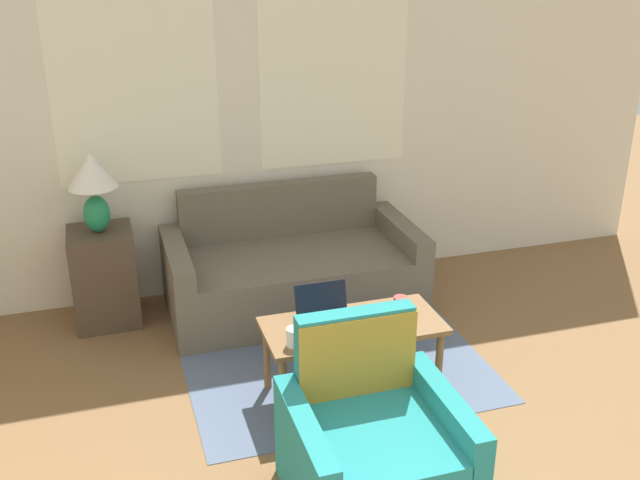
% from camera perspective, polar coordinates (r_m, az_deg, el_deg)
% --- Properties ---
extents(wall_back, '(6.58, 0.06, 2.60)m').
position_cam_1_polar(wall_back, '(5.40, -5.35, 9.49)').
color(wall_back, silver).
rests_on(wall_back, ground_plane).
extents(rug, '(1.84, 1.94, 0.01)m').
position_cam_1_polar(rug, '(4.95, 0.24, -7.98)').
color(rug, slate).
rests_on(rug, ground_plane).
extents(couch, '(1.75, 0.88, 0.83)m').
position_cam_1_polar(couch, '(5.35, -2.20, -2.40)').
color(couch, '#665B4C').
rests_on(couch, ground_plane).
extents(armchair, '(0.78, 0.74, 0.87)m').
position_cam_1_polar(armchair, '(3.63, 3.97, -15.73)').
color(armchair, teal).
rests_on(armchair, ground_plane).
extents(side_table, '(0.42, 0.42, 0.67)m').
position_cam_1_polar(side_table, '(5.31, -16.10, -2.70)').
color(side_table, '#4C3D2D').
rests_on(side_table, ground_plane).
extents(table_lamp, '(0.32, 0.32, 0.53)m').
position_cam_1_polar(table_lamp, '(5.06, -16.92, 4.29)').
color(table_lamp, '#1E8451').
rests_on(table_lamp, side_table).
extents(coffee_table, '(1.02, 0.48, 0.46)m').
position_cam_1_polar(coffee_table, '(4.29, 2.51, -7.05)').
color(coffee_table, brown).
rests_on(coffee_table, ground_plane).
extents(laptop, '(0.30, 0.26, 0.22)m').
position_cam_1_polar(laptop, '(4.22, 0.39, -5.90)').
color(laptop, '#47474C').
rests_on(laptop, coffee_table).
extents(cup_navy, '(0.08, 0.08, 0.09)m').
position_cam_1_polar(cup_navy, '(4.41, 6.16, -4.84)').
color(cup_navy, '#B23D38').
rests_on(cup_navy, coffee_table).
extents(cup_yellow, '(0.09, 0.09, 0.10)m').
position_cam_1_polar(cup_yellow, '(4.02, -1.96, -7.40)').
color(cup_yellow, white).
rests_on(cup_yellow, coffee_table).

